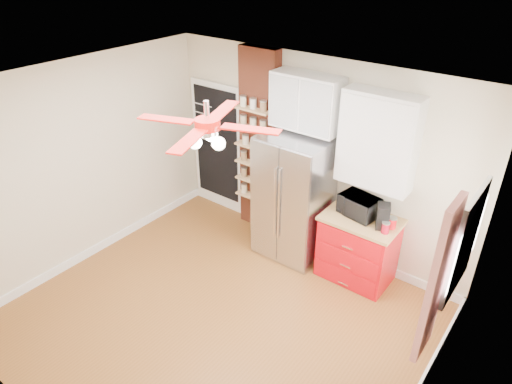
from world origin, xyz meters
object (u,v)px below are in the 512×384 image
Objects in this scene: ceiling_fan at (207,125)px; canister_left at (385,228)px; coffee_maker at (383,216)px; pantry_jar_oats at (246,140)px; fridge at (294,198)px; toaster_oven at (359,206)px; red_cabinet at (358,248)px.

canister_left is at bearing 50.87° from ceiling_fan.
pantry_jar_oats is (-2.16, 0.11, 0.38)m from coffee_maker.
fridge is 2.25m from ceiling_fan.
ceiling_fan is at bearing -106.12° from toaster_oven.
ceiling_fan is (-0.92, -1.68, 1.97)m from red_cabinet.
toaster_oven is 0.36m from coffee_maker.
red_cabinet is 2.75m from ceiling_fan.
coffee_maker is (0.35, -0.07, 0.02)m from toaster_oven.
canister_left is at bearing -18.43° from red_cabinet.
ceiling_fan is 2.24m from pantry_jar_oats.
red_cabinet is 0.59m from toaster_oven.
pantry_jar_oats reaches higher than canister_left.
coffee_maker is 2.19m from pantry_jar_oats.
toaster_oven is 0.47m from canister_left.
red_cabinet is 0.63m from canister_left.
toaster_oven is at bearing 143.99° from coffee_maker.
pantry_jar_oats is at bearing 171.92° from fridge.
coffee_maker is 2.30× the size of canister_left.
ceiling_fan reaches higher than pantry_jar_oats.
canister_left is (1.32, -0.07, 0.09)m from fridge.
toaster_oven is 1.56× the size of coffee_maker.
ceiling_fan is 10.72× the size of canister_left.
red_cabinet is 7.66× the size of pantry_jar_oats.
fridge is 1.33m from canister_left.
pantry_jar_oats is (-0.92, 0.13, 0.56)m from fridge.
red_cabinet is 2.13m from pantry_jar_oats.
toaster_oven is (0.89, 0.10, 0.16)m from fridge.
pantry_jar_oats is (-0.97, 1.76, -0.99)m from ceiling_fan.
red_cabinet is at bearing 2.95° from fridge.
toaster_oven is at bearing 149.49° from red_cabinet.
pantry_jar_oats is at bearing 153.15° from coffee_maker.
fridge is at bearing -163.95° from toaster_oven.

